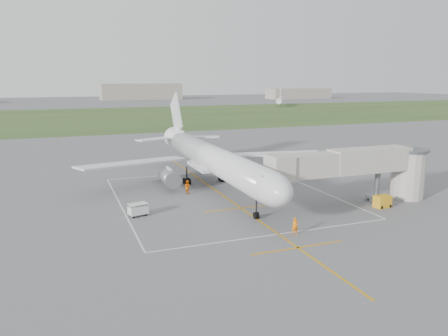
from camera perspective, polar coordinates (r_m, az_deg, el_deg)
name	(u,v)px	position (r m, az deg, el deg)	size (l,w,h in m)	color
ground	(214,190)	(64.09, -1.26, -2.83)	(700.00, 700.00, 0.00)	#59595C
grass_strip	(111,117)	(190.30, -14.58, 6.46)	(700.00, 120.00, 0.02)	#354C21
apron_markings	(229,200)	(58.82, 0.65, -4.15)	(28.20, 60.00, 0.01)	#C5850B
airliner	(213,159)	(63.83, -1.50, 1.15)	(38.93, 46.75, 13.52)	silver
jet_bridge	(364,167)	(58.99, 17.86, 0.06)	(23.40, 5.00, 7.20)	#A5A295
gpu_unit	(382,201)	(58.76, 19.99, -4.13)	(2.14, 1.59, 1.53)	gold
baggage_cart	(138,210)	(52.82, -11.16, -5.35)	(2.42, 1.78, 1.52)	silver
ramp_worker_nose	(295,226)	(46.38, 9.27, -7.51)	(0.67, 0.44, 1.84)	orange
ramp_worker_wing	(188,187)	(61.75, -4.79, -2.49)	(0.95, 0.74, 1.96)	#D55906
distant_hangars	(63,94)	(323.89, -20.26, 9.03)	(345.00, 49.00, 12.00)	gray
distant_aircraft	(107,103)	(229.72, -15.04, 8.16)	(222.49, 30.08, 8.85)	silver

